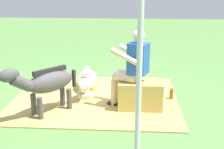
% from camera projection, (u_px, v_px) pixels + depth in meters
% --- Properties ---
extents(ground_plane, '(24.00, 24.00, 0.00)m').
position_uv_depth(ground_plane, '(97.00, 99.00, 5.56)').
color(ground_plane, '#568442').
extents(hay_patch, '(3.01, 2.44, 0.02)m').
position_uv_depth(hay_patch, '(96.00, 98.00, 5.55)').
color(hay_patch, tan).
rests_on(hay_patch, ground).
extents(hay_bale, '(0.75, 0.46, 0.49)m').
position_uv_depth(hay_bale, '(140.00, 95.00, 5.08)').
color(hay_bale, tan).
rests_on(hay_bale, ground).
extents(person_seated, '(0.72, 0.58, 1.37)m').
position_uv_depth(person_seated, '(132.00, 65.00, 4.97)').
color(person_seated, beige).
rests_on(person_seated, ground).
extents(pony_standing, '(1.03, 1.09, 0.91)m').
position_uv_depth(pony_standing, '(46.00, 83.00, 4.75)').
color(pony_standing, '#4C4747').
rests_on(pony_standing, ground).
extents(pony_lying, '(0.44, 1.34, 0.42)m').
position_uv_depth(pony_lying, '(86.00, 81.00, 5.95)').
color(pony_lying, beige).
rests_on(pony_lying, ground).
extents(soda_bottle, '(0.07, 0.07, 0.25)m').
position_uv_depth(soda_bottle, '(172.00, 94.00, 5.47)').
color(soda_bottle, brown).
rests_on(soda_bottle, ground).
extents(tent_pole_left, '(0.06, 0.06, 2.31)m').
position_uv_depth(tent_pole_left, '(139.00, 83.00, 2.94)').
color(tent_pole_left, silver).
rests_on(tent_pole_left, ground).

